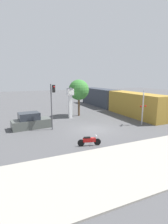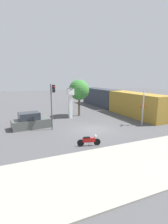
{
  "view_description": "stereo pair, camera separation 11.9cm",
  "coord_description": "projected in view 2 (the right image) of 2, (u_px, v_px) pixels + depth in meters",
  "views": [
    {
      "loc": [
        -8.48,
        -16.47,
        5.65
      ],
      "look_at": [
        -0.62,
        1.22,
        1.79
      ],
      "focal_mm": 28.0,
      "sensor_mm": 36.0,
      "label": 1
    },
    {
      "loc": [
        -8.37,
        -16.52,
        5.65
      ],
      "look_at": [
        -0.62,
        1.22,
        1.79
      ],
      "focal_mm": 28.0,
      "sensor_mm": 36.0,
      "label": 2
    }
  ],
  "objects": [
    {
      "name": "motorcycle",
      "position": [
        89.0,
        141.0,
        14.59
      ],
      "size": [
        1.94,
        0.66,
        0.88
      ],
      "rotation": [
        0.0,
        0.0,
        -0.25
      ],
      "color": "black",
      "rests_on": "ground_plane"
    },
    {
      "name": "street_tree",
      "position": [
        79.0,
        90.0,
        25.41
      ],
      "size": [
        2.96,
        2.96,
        5.33
      ],
      "color": "brown",
      "rests_on": "ground_plane"
    },
    {
      "name": "ground_plane",
      "position": [
        94.0,
        129.0,
        19.24
      ],
      "size": [
        120.0,
        120.0,
        0.0
      ],
      "primitive_type": "plane",
      "color": "#4C4C4F"
    },
    {
      "name": "clock_tower",
      "position": [
        70.0,
        98.0,
        24.11
      ],
      "size": [
        1.02,
        1.02,
        4.3
      ],
      "color": "white",
      "rests_on": "ground_plane"
    },
    {
      "name": "parked_car",
      "position": [
        31.0,
        122.0,
        19.67
      ],
      "size": [
        4.35,
        2.19,
        1.8
      ],
      "rotation": [
        0.0,
        0.0,
        0.09
      ],
      "color": "#4C514C",
      "rests_on": "ground_plane"
    },
    {
      "name": "railroad_crossing_signal",
      "position": [
        143.0,
        106.0,
        20.73
      ],
      "size": [
        0.9,
        0.82,
        4.14
      ],
      "color": "#B7B7BC",
      "rests_on": "ground_plane"
    },
    {
      "name": "sidewalk_strip",
      "position": [
        146.0,
        160.0,
        12.03
      ],
      "size": [
        36.0,
        6.0,
        0.1
      ],
      "color": "#9E998E",
      "rests_on": "ground_plane"
    },
    {
      "name": "freight_train",
      "position": [
        115.0,
        100.0,
        30.57
      ],
      "size": [
        2.8,
        21.68,
        3.4
      ],
      "color": "olive",
      "rests_on": "ground_plane"
    },
    {
      "name": "traffic_light",
      "position": [
        52.0,
        99.0,
        18.62
      ],
      "size": [
        0.5,
        0.35,
        4.97
      ],
      "color": "#47474C",
      "rests_on": "ground_plane"
    }
  ]
}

